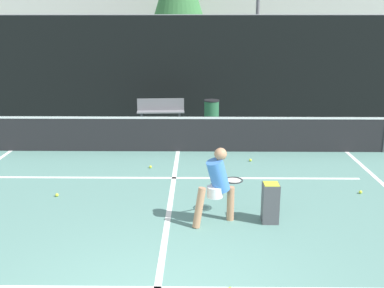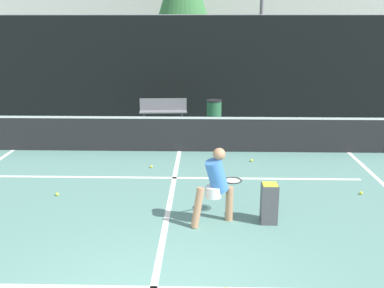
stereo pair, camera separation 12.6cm
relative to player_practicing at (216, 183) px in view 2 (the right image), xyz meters
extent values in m
cube|color=white|center=(-0.86, -2.01, -0.73)|extent=(11.00, 0.10, 0.01)
cube|color=white|center=(-0.86, 2.27, -0.73)|extent=(8.25, 0.10, 0.01)
cube|color=white|center=(-0.86, 1.18, -0.73)|extent=(0.10, 6.39, 0.01)
cube|color=#232326|center=(-0.86, 4.38, -0.25)|extent=(11.00, 0.02, 0.95)
cube|color=white|center=(-0.86, 4.38, 0.19)|extent=(11.00, 0.03, 0.06)
cube|color=black|center=(-0.86, 8.79, 1.04)|extent=(24.00, 0.06, 3.55)
cylinder|color=slate|center=(-0.86, 8.79, 2.84)|extent=(24.00, 0.04, 0.04)
cylinder|color=tan|center=(0.24, 0.12, -0.42)|extent=(0.13, 0.13, 0.61)
cylinder|color=tan|center=(-0.31, -0.17, -0.38)|extent=(0.28, 0.23, 0.71)
cylinder|color=white|center=(-0.04, -0.03, -0.15)|extent=(0.27, 0.27, 0.19)
cylinder|color=#3F7ACC|center=(0.01, 0.00, 0.13)|extent=(0.43, 0.36, 0.65)
sphere|color=tan|center=(0.04, 0.01, 0.51)|extent=(0.21, 0.21, 0.21)
cylinder|color=#262628|center=(0.03, 0.26, -0.10)|extent=(0.28, 0.17, 0.03)
torus|color=#262628|center=(0.30, 0.40, -0.10)|extent=(0.46, 0.46, 0.02)
cylinder|color=beige|center=(0.30, 0.40, -0.10)|extent=(0.35, 0.35, 0.01)
sphere|color=#D1E033|center=(-3.14, 1.15, -0.70)|extent=(0.07, 0.07, 0.07)
sphere|color=#D1E033|center=(2.97, 1.38, -0.70)|extent=(0.07, 0.07, 0.07)
sphere|color=#D1E033|center=(0.98, 3.52, -0.70)|extent=(0.07, 0.07, 0.07)
sphere|color=#D1E033|center=(-1.46, 2.95, -0.70)|extent=(0.07, 0.07, 0.07)
cube|color=#4C4C51|center=(0.92, 0.04, -0.38)|extent=(0.28, 0.28, 0.70)
cube|color=#D1E033|center=(0.92, 0.04, -0.05)|extent=(0.25, 0.25, 0.06)
cube|color=slate|center=(-1.57, 7.55, -0.29)|extent=(1.60, 0.47, 0.04)
cube|color=slate|center=(-1.58, 7.73, -0.08)|extent=(1.57, 0.15, 0.42)
cube|color=#333338|center=(-2.20, 7.51, -0.51)|extent=(0.06, 0.32, 0.44)
cube|color=#333338|center=(-0.94, 7.60, -0.51)|extent=(0.06, 0.32, 0.44)
cylinder|color=#28603D|center=(0.12, 7.28, -0.30)|extent=(0.48, 0.48, 0.85)
cylinder|color=black|center=(0.12, 7.28, 0.14)|extent=(0.50, 0.50, 0.04)
cube|color=navy|center=(-0.91, 12.81, -0.28)|extent=(1.78, 4.41, 0.90)
cube|color=#1E2328|center=(-0.91, 12.59, 0.47)|extent=(1.50, 2.64, 0.60)
cylinder|color=black|center=(-0.11, 14.22, -0.43)|extent=(0.18, 0.60, 0.60)
cylinder|color=black|center=(-0.11, 11.40, -0.43)|extent=(0.18, 0.60, 0.60)
cylinder|color=brown|center=(3.78, 14.38, 0.58)|extent=(0.28, 0.28, 2.62)
ellipsoid|color=#38753D|center=(3.78, 14.38, 2.24)|extent=(2.88, 2.88, 0.90)
cylinder|color=brown|center=(-1.38, 18.01, 0.89)|extent=(0.28, 0.28, 3.24)
cube|color=beige|center=(-0.86, 21.61, 2.51)|extent=(36.00, 2.40, 6.48)
camera|label=1|loc=(-0.35, -7.16, 2.67)|focal=42.00mm
camera|label=2|loc=(-0.22, -7.16, 2.67)|focal=42.00mm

